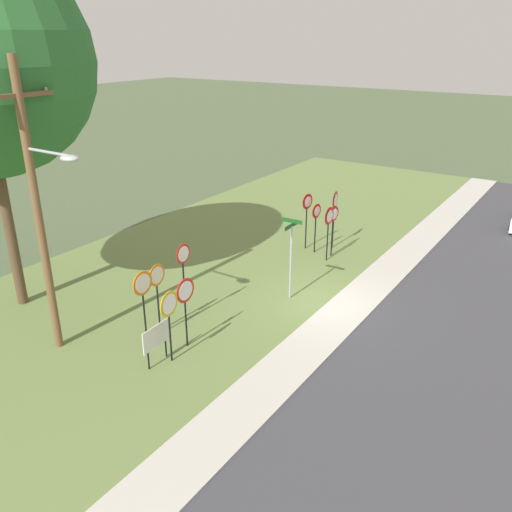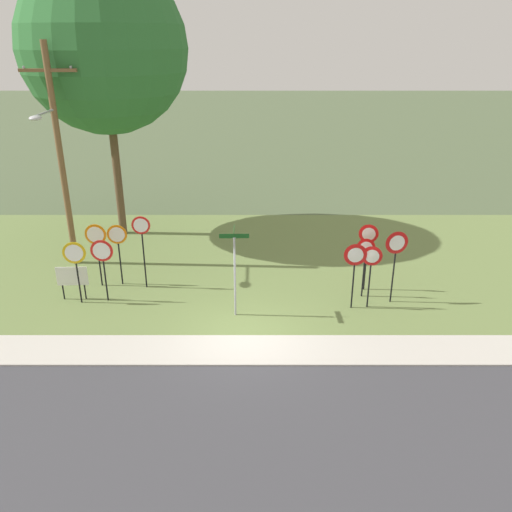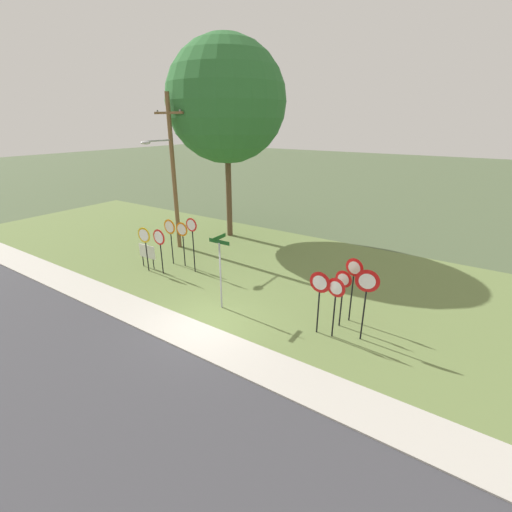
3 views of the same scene
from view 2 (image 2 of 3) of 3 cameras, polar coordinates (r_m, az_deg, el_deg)
ground_plane at (r=16.60m, az=-1.12°, el=-8.85°), size 160.00×160.00×0.00m
road_asphalt at (r=12.77m, az=-1.62°, el=-20.28°), size 44.00×6.40×0.01m
sidewalk_strip at (r=15.91m, az=-1.18°, el=-10.28°), size 44.00×1.60×0.06m
grass_median at (r=21.92m, az=-0.77°, el=-0.50°), size 44.00×12.00×0.04m
stop_sign_near_left at (r=19.20m, az=-12.19°, el=2.07°), size 0.67×0.10×2.82m
stop_sign_near_right at (r=18.66m, az=-16.28°, el=-0.10°), size 0.78×0.09×2.32m
stop_sign_far_left at (r=18.80m, az=-19.03°, el=-0.30°), size 0.78×0.12×2.31m
stop_sign_far_center at (r=19.78m, az=-14.71°, el=1.56°), size 0.73×0.11×2.39m
stop_sign_far_right at (r=19.86m, az=-16.89°, el=1.57°), size 0.78×0.09×2.46m
yield_sign_near_left at (r=18.60m, az=12.13°, el=0.15°), size 0.64×0.13×2.25m
yield_sign_near_right at (r=18.31m, az=15.35°, el=0.64°), size 0.80×0.15×2.67m
yield_sign_far_left at (r=17.87m, az=12.75°, el=-0.74°), size 0.69×0.14×2.29m
yield_sign_far_right at (r=17.67m, az=11.02°, el=-0.56°), size 0.77×0.10×2.39m
yield_sign_center at (r=19.05m, az=12.40°, el=1.52°), size 0.70×0.15×2.57m
street_name_post at (r=16.92m, az=-2.15°, el=-1.01°), size 0.96×0.82×3.10m
utility_pole at (r=21.48m, az=-20.64°, el=10.65°), size 2.10×2.14×8.61m
notice_board at (r=19.49m, az=-19.31°, el=-2.24°), size 1.10×0.08×1.25m
oak_tree_left at (r=24.25m, az=-16.10°, el=21.03°), size 7.08×7.08×11.78m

